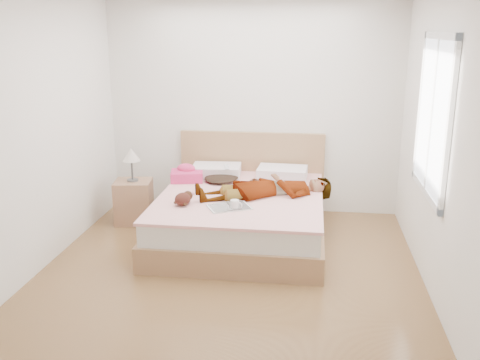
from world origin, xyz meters
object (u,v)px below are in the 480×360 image
at_px(woman, 267,184).
at_px(nightstand, 134,198).
at_px(phone, 227,167).
at_px(bed, 242,212).
at_px(plush_toy, 184,198).
at_px(magazine, 229,207).
at_px(coffee_mug, 235,205).
at_px(towel, 187,174).

xyz_separation_m(woman, nightstand, (-1.60, 0.28, -0.32)).
xyz_separation_m(phone, bed, (0.23, -0.37, -0.41)).
bearing_deg(plush_toy, nightstand, 136.06).
bearing_deg(phone, nightstand, 165.13).
height_order(bed, magazine, bed).
relative_size(coffee_mug, nightstand, 0.15).
relative_size(woman, bed, 0.73).
relative_size(bed, nightstand, 2.30).
bearing_deg(nightstand, phone, 6.18).
bearing_deg(woman, coffee_mug, -45.65).
relative_size(phone, magazine, 0.19).
distance_m(woman, towel, 1.06).
distance_m(coffee_mug, plush_toy, 0.55).
distance_m(woman, phone, 0.64).
bearing_deg(coffee_mug, plush_toy, 171.49).
distance_m(plush_toy, nightstand, 1.15).
bearing_deg(coffee_mug, bed, 90.65).
bearing_deg(coffee_mug, nightstand, 147.53).
xyz_separation_m(towel, plush_toy, (0.18, -0.89, -0.01)).
distance_m(bed, coffee_mug, 0.66).
distance_m(phone, magazine, 0.95).
height_order(towel, coffee_mug, towel).
height_order(woman, plush_toy, woman).
relative_size(bed, magazine, 4.24).
xyz_separation_m(woman, phone, (-0.50, 0.40, 0.07)).
distance_m(woman, plush_toy, 0.94).
bearing_deg(towel, nightstand, -169.38).
bearing_deg(magazine, plush_toy, 176.78).
relative_size(woman, coffee_mug, 11.29).
bearing_deg(bed, nightstand, 169.20).
xyz_separation_m(woman, bed, (-0.27, 0.03, -0.34)).
bearing_deg(phone, magazine, -100.40).
relative_size(towel, coffee_mug, 3.10).
distance_m(phone, bed, 0.60).
bearing_deg(bed, woman, -5.62).
bearing_deg(plush_toy, woman, 31.52).
distance_m(towel, plush_toy, 0.91).
bearing_deg(nightstand, magazine, -32.08).
height_order(woman, phone, woman).
bearing_deg(towel, coffee_mug, -53.56).
height_order(woman, magazine, woman).
relative_size(woman, magazine, 3.11).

